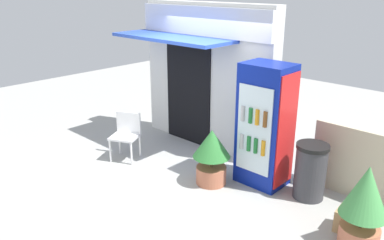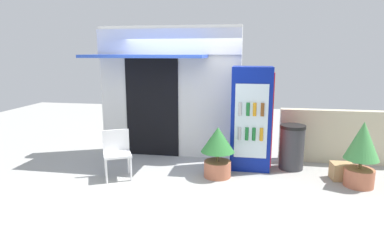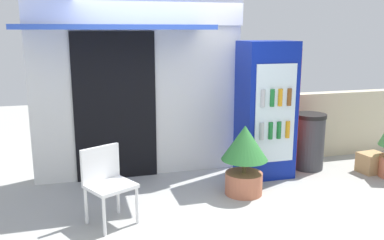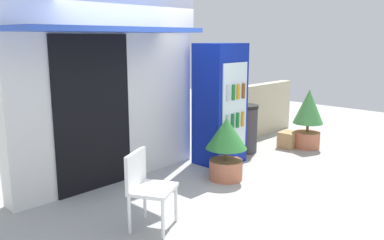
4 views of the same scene
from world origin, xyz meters
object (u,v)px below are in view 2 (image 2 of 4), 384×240
at_px(potted_plant_near_shop, 218,148).
at_px(trash_bin, 292,147).
at_px(plastic_chair, 117,150).
at_px(drink_cooler, 252,118).
at_px(cardboard_box, 342,171).
at_px(potted_plant_curbside, 362,150).

distance_m(potted_plant_near_shop, trash_bin, 1.53).
xyz_separation_m(plastic_chair, trash_bin, (3.16, 1.00, -0.07)).
bearing_deg(drink_cooler, cardboard_box, -12.28).
height_order(plastic_chair, cardboard_box, plastic_chair).
bearing_deg(potted_plant_curbside, trash_bin, 145.66).
distance_m(drink_cooler, trash_bin, 0.96).
relative_size(plastic_chair, potted_plant_curbside, 0.76).
height_order(drink_cooler, cardboard_box, drink_cooler).
bearing_deg(potted_plant_curbside, drink_cooler, 161.00).
height_order(plastic_chair, potted_plant_near_shop, potted_plant_near_shop).
bearing_deg(cardboard_box, potted_plant_curbside, -53.27).
bearing_deg(plastic_chair, trash_bin, 17.54).
height_order(drink_cooler, trash_bin, drink_cooler).
xyz_separation_m(potted_plant_near_shop, trash_bin, (1.37, 0.68, -0.10)).
relative_size(potted_plant_near_shop, trash_bin, 1.07).
distance_m(potted_plant_curbside, trash_bin, 1.27).
relative_size(potted_plant_near_shop, potted_plant_curbside, 0.83).
relative_size(trash_bin, cardboard_box, 2.40).
height_order(drink_cooler, potted_plant_curbside, drink_cooler).
relative_size(drink_cooler, potted_plant_near_shop, 2.13).
bearing_deg(drink_cooler, potted_plant_curbside, -19.00).
xyz_separation_m(drink_cooler, potted_plant_curbside, (1.82, -0.63, -0.36)).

